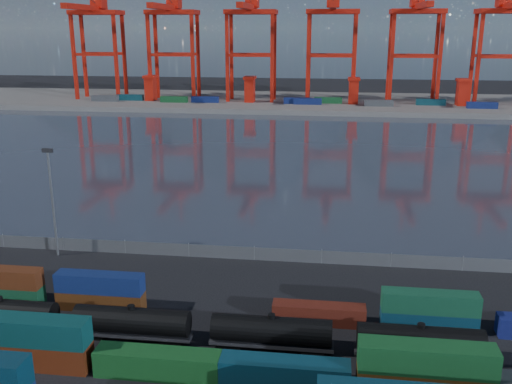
# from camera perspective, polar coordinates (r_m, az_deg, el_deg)

# --- Properties ---
(ground) EXTENTS (700.00, 700.00, 0.00)m
(ground) POSITION_cam_1_polar(r_m,az_deg,el_deg) (61.28, -3.81, -16.93)
(ground) COLOR black
(ground) RESTS_ON ground
(harbor_water) EXTENTS (700.00, 700.00, 0.00)m
(harbor_water) POSITION_cam_1_polar(r_m,az_deg,el_deg) (159.22, 3.51, 3.96)
(harbor_water) COLOR #2B313E
(harbor_water) RESTS_ON ground
(far_quay) EXTENTS (700.00, 70.00, 2.00)m
(far_quay) POSITION_cam_1_polar(r_m,az_deg,el_deg) (262.55, 5.17, 8.93)
(far_quay) COLOR #514F4C
(far_quay) RESTS_ON ground
(container_row_mid) EXTENTS (130.00, 2.56, 5.45)m
(container_row_mid) POSITION_cam_1_polar(r_m,az_deg,el_deg) (57.21, 5.07, -17.17)
(container_row_mid) COLOR #46474B
(container_row_mid) RESTS_ON ground
(container_row_north) EXTENTS (140.81, 2.21, 4.70)m
(container_row_north) POSITION_cam_1_polar(r_m,az_deg,el_deg) (71.04, -9.60, -10.49)
(container_row_north) COLOR navy
(container_row_north) RESTS_ON ground
(tanker_string) EXTENTS (106.39, 2.88, 4.12)m
(tanker_string) POSITION_cam_1_polar(r_m,az_deg,el_deg) (72.45, -24.14, -11.02)
(tanker_string) COLOR black
(tanker_string) RESTS_ON ground
(waterfront_fence) EXTENTS (160.12, 0.12, 2.20)m
(waterfront_fence) POSITION_cam_1_polar(r_m,az_deg,el_deg) (85.39, -0.18, -6.18)
(waterfront_fence) COLOR #595B5E
(waterfront_fence) RESTS_ON ground
(yard_light_mast) EXTENTS (1.60, 0.40, 16.60)m
(yard_light_mast) POSITION_cam_1_polar(r_m,az_deg,el_deg) (89.70, -19.72, -0.44)
(yard_light_mast) COLOR slate
(yard_light_mast) RESTS_ON ground
(gantry_cranes) EXTENTS (197.26, 42.74, 57.87)m
(gantry_cranes) POSITION_cam_1_polar(r_m,az_deg,el_deg) (254.45, 3.54, 16.52)
(gantry_cranes) COLOR red
(gantry_cranes) RESTS_ON ground
(quay_containers) EXTENTS (172.58, 10.99, 2.60)m
(quay_containers) POSITION_cam_1_polar(r_m,az_deg,el_deg) (248.56, 2.47, 9.11)
(quay_containers) COLOR navy
(quay_containers) RESTS_ON far_quay
(straddle_carriers) EXTENTS (140.00, 7.00, 11.10)m
(straddle_carriers) POSITION_cam_1_polar(r_m,az_deg,el_deg) (251.97, 4.53, 10.21)
(straddle_carriers) COLOR red
(straddle_carriers) RESTS_ON far_quay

